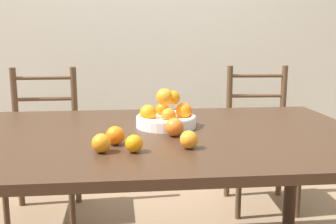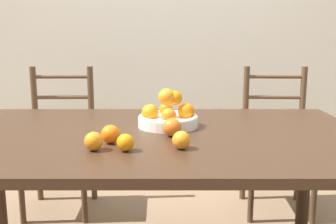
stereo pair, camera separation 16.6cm
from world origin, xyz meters
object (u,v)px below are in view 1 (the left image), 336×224
at_px(orange_loose_2, 174,127).
at_px(orange_loose_3, 115,135).
at_px(orange_loose_1, 134,144).
at_px(orange_loose_0, 189,140).
at_px(chair_right, 260,140).
at_px(fruit_bowl, 166,116).
at_px(orange_loose_4, 101,143).
at_px(chair_left, 43,145).

relative_size(orange_loose_2, orange_loose_3, 1.07).
bearing_deg(orange_loose_1, orange_loose_3, 122.56).
bearing_deg(orange_loose_3, orange_loose_0, -16.46).
relative_size(orange_loose_2, chair_right, 0.08).
bearing_deg(orange_loose_3, orange_loose_1, -57.44).
distance_m(orange_loose_2, chair_right, 1.21).
bearing_deg(fruit_bowl, orange_loose_4, -124.95).
distance_m(fruit_bowl, chair_right, 1.09).
bearing_deg(orange_loose_3, orange_loose_2, 23.97).
xyz_separation_m(orange_loose_1, chair_right, (0.86, 1.15, -0.31)).
distance_m(orange_loose_3, chair_right, 1.43).
distance_m(orange_loose_4, chair_right, 1.53).
relative_size(orange_loose_4, chair_right, 0.07).
xyz_separation_m(orange_loose_2, chair_left, (-0.72, 0.94, -0.32)).
xyz_separation_m(fruit_bowl, orange_loose_2, (0.02, -0.17, -0.01)).
xyz_separation_m(orange_loose_0, orange_loose_4, (-0.31, -0.02, 0.00)).
relative_size(fruit_bowl, orange_loose_2, 3.57).
distance_m(orange_loose_0, chair_right, 1.34).
distance_m(orange_loose_2, chair_left, 1.23).
height_order(orange_loose_0, chair_left, chair_left).
relative_size(orange_loose_3, chair_left, 0.08).
bearing_deg(chair_right, orange_loose_2, -123.57).
height_order(fruit_bowl, chair_left, chair_left).
xyz_separation_m(fruit_bowl, chair_left, (-0.71, 0.77, -0.33)).
bearing_deg(orange_loose_2, chair_right, 53.58).
bearing_deg(chair_right, orange_loose_0, -117.72).
bearing_deg(chair_right, fruit_bowl, -129.98).
height_order(fruit_bowl, orange_loose_0, fruit_bowl).
relative_size(orange_loose_1, orange_loose_3, 0.89).
bearing_deg(orange_loose_0, fruit_bowl, 97.47).
bearing_deg(orange_loose_3, chair_right, 48.39).
height_order(orange_loose_0, orange_loose_4, orange_loose_4).
xyz_separation_m(orange_loose_1, orange_loose_4, (-0.11, 0.01, 0.00)).
bearing_deg(chair_left, orange_loose_2, -53.70).
distance_m(orange_loose_0, orange_loose_3, 0.28).
bearing_deg(orange_loose_1, chair_right, 53.20).
bearing_deg(orange_loose_4, orange_loose_1, -4.12).
relative_size(orange_loose_0, chair_right, 0.07).
bearing_deg(orange_loose_2, orange_loose_0, -80.36).
bearing_deg(orange_loose_3, chair_left, 115.22).
xyz_separation_m(fruit_bowl, orange_loose_3, (-0.22, -0.28, -0.01)).
distance_m(fruit_bowl, orange_loose_2, 0.18).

